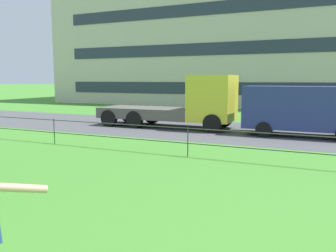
{
  "coord_description": "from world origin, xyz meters",
  "views": [
    {
      "loc": [
        4.08,
        2.99,
        2.55
      ],
      "look_at": [
        1.13,
        9.49,
        1.59
      ],
      "focal_mm": 37.33,
      "sensor_mm": 36.0,
      "label": 1
    }
  ],
  "objects": [
    {
      "name": "park_fence",
      "position": [
        -0.0,
        13.58,
        0.68
      ],
      "size": [
        34.1,
        0.04,
        1.0
      ],
      "color": "#333833",
      "rests_on": "ground"
    },
    {
      "name": "flatbed_truck_far_right",
      "position": [
        -2.61,
        19.93,
        1.22
      ],
      "size": [
        7.35,
        2.55,
        2.75
      ],
      "color": "yellow",
      "rests_on": "ground"
    },
    {
      "name": "panel_van_left",
      "position": [
        3.13,
        19.61,
        1.27
      ],
      "size": [
        5.02,
        2.14,
        2.24
      ],
      "color": "navy",
      "rests_on": "ground"
    },
    {
      "name": "apartment_building_background",
      "position": [
        -4.96,
        40.27,
        8.9
      ],
      "size": [
        37.34,
        14.25,
        17.79
      ],
      "color": "beige",
      "rests_on": "ground"
    },
    {
      "name": "street_strip",
      "position": [
        0.0,
        19.82,
        0.0
      ],
      "size": [
        80.0,
        7.2,
        0.01
      ],
      "primitive_type": "cube",
      "color": "#4C4C51",
      "rests_on": "ground"
    }
  ]
}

